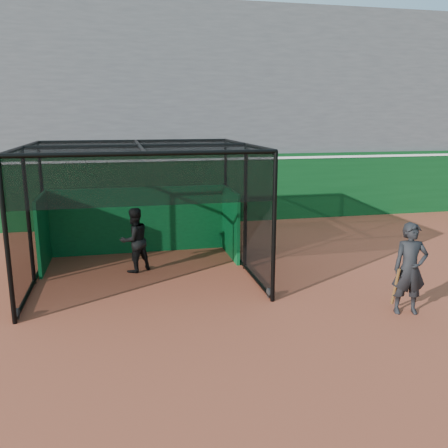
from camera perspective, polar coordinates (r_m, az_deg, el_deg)
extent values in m
plane|color=#98442C|center=(9.50, -1.99, -11.15)|extent=(120.00, 120.00, 0.00)
cube|color=#0A3A16|center=(17.31, -7.22, 4.07)|extent=(50.00, 0.45, 2.50)
cube|color=white|center=(17.18, -7.32, 7.70)|extent=(50.00, 0.50, 0.08)
cube|color=#4C4C4F|center=(20.97, -8.47, 12.75)|extent=(50.00, 7.85, 7.75)
cube|color=#4C4C4F|center=(24.80, -9.48, 23.12)|extent=(50.00, 0.30, 1.20)
cube|color=#074A1F|center=(13.81, -10.19, 0.47)|extent=(5.03, 0.10, 1.90)
cylinder|color=black|center=(10.20, -23.69, -9.87)|extent=(0.08, 0.22, 0.22)
cylinder|color=black|center=(10.45, 5.50, -8.25)|extent=(0.08, 0.22, 0.22)
cylinder|color=black|center=(14.08, -20.59, -3.46)|extent=(0.08, 0.22, 0.22)
cylinder|color=black|center=(14.26, 0.36, -2.41)|extent=(0.08, 0.22, 0.22)
imported|color=black|center=(12.13, -10.73, -1.91)|extent=(1.00, 0.94, 1.64)
imported|color=black|center=(10.07, 21.45, -5.04)|extent=(0.76, 0.58, 1.85)
cylinder|color=#593819|center=(10.09, 19.92, -7.12)|extent=(0.14, 0.32, 0.83)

